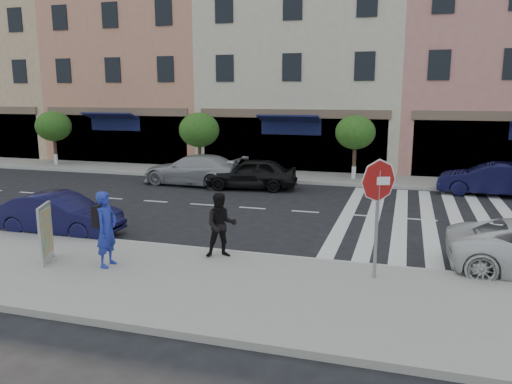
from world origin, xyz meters
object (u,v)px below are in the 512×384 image
(stop_sign, at_px, (378,193))
(car_near_mid, at_px, (59,214))
(poster_board, at_px, (46,234))
(car_far_mid, at_px, (251,174))
(car_far_right, at_px, (491,179))
(photographer, at_px, (107,229))
(walker, at_px, (221,225))
(car_far_left, at_px, (194,170))

(stop_sign, bearing_deg, car_near_mid, 149.72)
(poster_board, distance_m, car_near_mid, 3.08)
(car_far_mid, distance_m, car_far_right, 10.08)
(photographer, relative_size, car_far_right, 0.43)
(photographer, bearing_deg, walker, -59.40)
(stop_sign, height_order, car_far_right, stop_sign)
(poster_board, bearing_deg, walker, -1.32)
(car_far_right, bearing_deg, walker, -29.36)
(car_far_left, relative_size, car_far_right, 1.17)
(car_near_mid, xyz_separation_m, car_far_right, (13.33, 10.10, 0.06))
(walker, relative_size, poster_board, 1.14)
(walker, distance_m, car_far_left, 11.05)
(photographer, distance_m, car_far_right, 16.07)
(photographer, height_order, car_far_mid, photographer)
(stop_sign, xyz_separation_m, car_far_left, (-8.87, 10.20, -1.37))
(car_far_left, distance_m, car_far_right, 12.89)
(poster_board, bearing_deg, car_far_left, 72.55)
(stop_sign, distance_m, walker, 3.96)
(photographer, xyz_separation_m, car_far_mid, (0.11, 11.01, -0.36))
(car_near_mid, height_order, car_far_right, car_far_right)
(poster_board, height_order, car_near_mid, poster_board)
(stop_sign, relative_size, car_far_mid, 0.66)
(stop_sign, height_order, car_near_mid, stop_sign)
(photographer, xyz_separation_m, car_near_mid, (-3.25, 2.41, -0.43))
(photographer, xyz_separation_m, car_far_left, (-2.74, 11.22, -0.35))
(stop_sign, relative_size, car_far_right, 0.64)
(photographer, distance_m, car_far_mid, 11.02)
(poster_board, distance_m, car_far_left, 11.45)
(stop_sign, distance_m, photographer, 6.29)
(poster_board, relative_size, car_near_mid, 0.37)
(stop_sign, distance_m, car_far_mid, 11.74)
(car_far_mid, relative_size, car_far_right, 0.98)
(car_far_mid, bearing_deg, walker, 5.66)
(poster_board, bearing_deg, car_far_mid, 58.12)
(stop_sign, xyz_separation_m, car_far_mid, (-6.01, 9.99, -1.39))
(car_far_left, bearing_deg, photographer, 18.45)
(photographer, relative_size, car_far_mid, 0.44)
(car_near_mid, distance_m, car_far_left, 8.82)
(walker, distance_m, poster_board, 4.24)
(photographer, relative_size, car_near_mid, 0.47)
(photographer, xyz_separation_m, car_far_right, (10.08, 12.51, -0.37))
(car_far_right, bearing_deg, stop_sign, -13.48)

